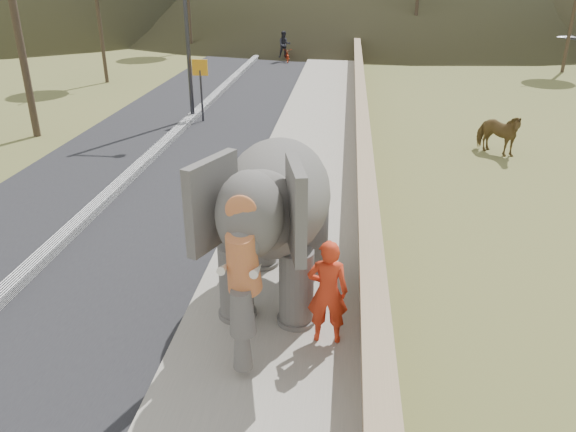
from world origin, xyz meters
name	(u,v)px	position (x,y,z in m)	size (l,w,h in m)	color
ground	(254,404)	(0.00, 0.00, 0.00)	(160.00, 160.00, 0.00)	olive
road	(146,164)	(-5.00, 10.00, 0.01)	(7.00, 120.00, 0.03)	black
median	(146,161)	(-5.00, 10.00, 0.11)	(0.35, 120.00, 0.22)	black
walkway	(307,167)	(0.00, 10.00, 0.07)	(3.00, 120.00, 0.15)	#9E9687
parapet	(362,154)	(1.65, 10.00, 0.55)	(0.30, 120.00, 1.10)	tan
signboard	(201,80)	(-4.50, 15.31, 1.64)	(0.60, 0.08, 2.40)	#2D2D33
cow	(497,133)	(6.00, 12.20, 0.69)	(0.75, 1.64, 1.38)	brown
distant_car	(568,45)	(16.06, 35.65, 0.72)	(1.70, 4.23, 1.44)	#B5B4BB
elephant_and_man	(278,218)	(0.02, 2.79, 1.62)	(2.47, 4.24, 2.96)	#635F59
motorcyclist	(286,50)	(-2.92, 30.88, 0.76)	(1.08, 1.68, 1.89)	#99260D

